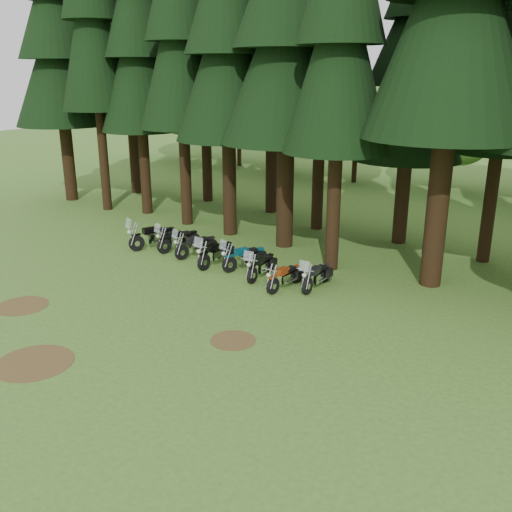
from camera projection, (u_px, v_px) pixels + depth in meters
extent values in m
plane|color=#3C6525|center=(123.00, 309.00, 19.54)|extent=(120.00, 120.00, 0.00)
cylinder|color=black|center=(68.00, 156.00, 35.10)|extent=(0.73, 0.73, 5.51)
cone|color=black|center=(59.00, 65.00, 33.45)|extent=(5.49, 5.49, 6.89)
cone|color=black|center=(52.00, 5.00, 32.44)|extent=(4.39, 4.39, 5.82)
cylinder|color=black|center=(103.00, 151.00, 32.39)|extent=(0.52, 0.52, 6.77)
cone|color=black|center=(93.00, 29.00, 30.36)|extent=(3.92, 3.92, 8.47)
cylinder|color=black|center=(145.00, 165.00, 31.74)|extent=(0.58, 0.58, 5.53)
cone|color=black|center=(139.00, 64.00, 30.09)|extent=(4.32, 4.32, 6.91)
cylinder|color=black|center=(185.00, 168.00, 29.40)|extent=(0.58, 0.58, 5.99)
cone|color=black|center=(181.00, 49.00, 27.61)|extent=(4.32, 4.32, 7.49)
cylinder|color=black|center=(229.00, 179.00, 27.59)|extent=(0.66, 0.66, 5.57)
cone|color=black|center=(228.00, 62.00, 25.92)|extent=(4.95, 4.95, 6.96)
cylinder|color=black|center=(285.00, 185.00, 25.68)|extent=(0.77, 0.77, 5.70)
cone|color=black|center=(287.00, 57.00, 23.97)|extent=(5.81, 5.81, 7.12)
cylinder|color=black|center=(334.00, 201.00, 22.64)|extent=(0.55, 0.55, 5.71)
cone|color=black|center=(340.00, 55.00, 20.94)|extent=(4.15, 4.15, 7.14)
cylinder|color=black|center=(438.00, 199.00, 20.76)|extent=(0.80, 0.80, 6.62)
cone|color=black|center=(457.00, 11.00, 18.78)|extent=(5.98, 5.98, 8.27)
cylinder|color=black|center=(134.00, 148.00, 37.13)|extent=(0.67, 0.67, 5.87)
cone|color=black|center=(128.00, 57.00, 35.37)|extent=(5.00, 5.00, 7.33)
cylinder|color=black|center=(207.00, 156.00, 34.83)|extent=(0.60, 0.60, 5.53)
cone|color=black|center=(204.00, 65.00, 33.17)|extent=(4.52, 4.52, 6.91)
cone|color=black|center=(203.00, 4.00, 32.15)|extent=(3.62, 3.62, 5.83)
cylinder|color=black|center=(271.00, 164.00, 32.01)|extent=(0.65, 0.65, 5.55)
cone|color=black|center=(272.00, 64.00, 30.35)|extent=(4.85, 4.85, 6.94)
cylinder|color=black|center=(318.00, 175.00, 28.58)|extent=(0.58, 0.58, 5.52)
cone|color=black|center=(322.00, 64.00, 26.93)|extent=(4.35, 4.35, 6.90)
cylinder|color=black|center=(402.00, 194.00, 26.36)|extent=(0.66, 0.66, 4.70)
cone|color=black|center=(411.00, 93.00, 24.95)|extent=(4.94, 4.94, 5.87)
cone|color=black|center=(416.00, 25.00, 24.09)|extent=(3.95, 3.95, 4.96)
cylinder|color=black|center=(491.00, 197.00, 23.57)|extent=(0.53, 0.53, 5.56)
cone|color=black|center=(509.00, 61.00, 21.91)|extent=(3.94, 3.94, 6.95)
cylinder|color=black|center=(183.00, 141.00, 51.24)|extent=(0.36, 0.36, 3.33)
sphere|color=#376A20|center=(181.00, 90.00, 49.85)|extent=(7.78, 7.78, 7.78)
sphere|color=#376A20|center=(185.00, 100.00, 48.65)|extent=(5.55, 5.55, 5.55)
cylinder|color=black|center=(239.00, 146.00, 48.04)|extent=(0.36, 0.36, 3.29)
sphere|color=#376A20|center=(239.00, 92.00, 46.67)|extent=(7.69, 7.69, 7.69)
sphere|color=#376A20|center=(244.00, 103.00, 45.48)|extent=(5.49, 5.49, 5.49)
cylinder|color=black|center=(287.00, 156.00, 44.08)|extent=(0.36, 0.36, 2.80)
sphere|color=#376A20|center=(287.00, 107.00, 42.91)|extent=(6.53, 6.53, 6.53)
sphere|color=#376A20|center=(294.00, 117.00, 41.90)|extent=(4.67, 4.67, 4.67)
cylinder|color=black|center=(355.00, 165.00, 41.00)|extent=(0.36, 0.36, 2.55)
sphere|color=#376A20|center=(357.00, 116.00, 39.94)|extent=(5.95, 5.95, 5.95)
sphere|color=#376A20|center=(365.00, 127.00, 39.02)|extent=(4.25, 4.25, 4.25)
cylinder|color=black|center=(447.00, 172.00, 38.22)|extent=(0.36, 0.36, 2.47)
sphere|color=#376A20|center=(452.00, 122.00, 37.19)|extent=(5.76, 5.76, 5.76)
sphere|color=#376A20|center=(462.00, 133.00, 36.30)|extent=(4.12, 4.12, 4.12)
cylinder|color=#4C3D1E|center=(22.00, 306.00, 19.79)|extent=(1.80, 1.80, 0.01)
cylinder|color=#4C3D1E|center=(233.00, 340.00, 17.28)|extent=(1.40, 1.40, 0.01)
cylinder|color=#4C3D1E|center=(34.00, 363.00, 15.96)|extent=(2.20, 2.20, 0.01)
cylinder|color=black|center=(137.00, 243.00, 25.67)|extent=(0.36, 0.74, 0.72)
cylinder|color=black|center=(171.00, 237.00, 26.58)|extent=(0.36, 0.74, 0.72)
cube|color=silver|center=(155.00, 238.00, 26.12)|extent=(0.52, 0.82, 0.37)
cube|color=black|center=(149.00, 231.00, 25.86)|extent=(0.50, 0.67, 0.26)
cube|color=black|center=(160.00, 230.00, 26.15)|extent=(0.50, 0.67, 0.13)
cube|color=silver|center=(128.00, 223.00, 25.19)|extent=(0.48, 0.27, 0.43)
cylinder|color=black|center=(164.00, 246.00, 25.32)|extent=(0.28, 0.68, 0.66)
cylinder|color=black|center=(193.00, 240.00, 26.27)|extent=(0.28, 0.68, 0.66)
cube|color=silver|center=(180.00, 241.00, 25.80)|extent=(0.42, 0.75, 0.34)
cube|color=black|center=(175.00, 234.00, 25.54)|extent=(0.41, 0.60, 0.24)
cube|color=black|center=(184.00, 233.00, 25.84)|extent=(0.41, 0.60, 0.12)
cube|color=silver|center=(157.00, 228.00, 24.86)|extent=(0.44, 0.21, 0.40)
cylinder|color=black|center=(182.00, 252.00, 24.50)|extent=(0.28, 0.67, 0.65)
cylinder|color=black|center=(211.00, 246.00, 25.42)|extent=(0.28, 0.67, 0.65)
cube|color=silver|center=(198.00, 247.00, 24.96)|extent=(0.43, 0.74, 0.34)
cube|color=black|center=(193.00, 240.00, 24.72)|extent=(0.41, 0.60, 0.24)
cube|color=black|center=(202.00, 239.00, 25.00)|extent=(0.41, 0.60, 0.12)
cube|color=silver|center=(175.00, 234.00, 24.05)|extent=(0.43, 0.22, 0.39)
cylinder|color=black|center=(204.00, 262.00, 23.22)|extent=(0.19, 0.69, 0.68)
cylinder|color=black|center=(228.00, 252.00, 24.47)|extent=(0.19, 0.69, 0.68)
cube|color=silver|center=(217.00, 255.00, 23.86)|extent=(0.33, 0.74, 0.35)
cube|color=black|center=(213.00, 248.00, 23.56)|extent=(0.34, 0.59, 0.25)
cube|color=black|center=(220.00, 246.00, 23.94)|extent=(0.34, 0.59, 0.12)
cube|color=silver|center=(198.00, 242.00, 22.69)|extent=(0.44, 0.16, 0.41)
cylinder|color=black|center=(230.00, 265.00, 22.98)|extent=(0.31, 0.67, 0.66)
cylinder|color=black|center=(260.00, 257.00, 23.84)|extent=(0.31, 0.67, 0.66)
cube|color=silver|center=(246.00, 259.00, 23.41)|extent=(0.46, 0.75, 0.34)
cube|color=#0B5574|center=(242.00, 251.00, 23.17)|extent=(0.44, 0.61, 0.24)
cube|color=black|center=(251.00, 250.00, 23.44)|extent=(0.44, 0.61, 0.12)
cube|color=silver|center=(223.00, 245.00, 22.53)|extent=(0.44, 0.23, 0.39)
cylinder|color=black|center=(252.00, 275.00, 21.80)|extent=(0.24, 0.65, 0.64)
cylinder|color=black|center=(270.00, 264.00, 23.06)|extent=(0.24, 0.65, 0.64)
cube|color=silver|center=(262.00, 267.00, 22.45)|extent=(0.38, 0.71, 0.33)
cube|color=black|center=(259.00, 260.00, 22.15)|extent=(0.38, 0.58, 0.23)
cube|color=black|center=(264.00, 258.00, 22.54)|extent=(0.38, 0.58, 0.12)
cube|color=silver|center=(248.00, 256.00, 21.29)|extent=(0.42, 0.19, 0.38)
cylinder|color=black|center=(273.00, 286.00, 20.76)|extent=(0.15, 0.63, 0.62)
cylinder|color=black|center=(297.00, 275.00, 21.82)|extent=(0.15, 0.63, 0.62)
cube|color=silver|center=(286.00, 278.00, 21.30)|extent=(0.29, 0.67, 0.32)
cube|color=#A33E15|center=(282.00, 271.00, 21.04)|extent=(0.30, 0.53, 0.23)
cube|color=black|center=(289.00, 269.00, 21.36)|extent=(0.30, 0.53, 0.11)
cylinder|color=black|center=(307.00, 286.00, 20.73)|extent=(0.20, 0.64, 0.63)
cylinder|color=black|center=(325.00, 274.00, 21.93)|extent=(0.20, 0.64, 0.63)
cube|color=silver|center=(317.00, 277.00, 21.34)|extent=(0.33, 0.70, 0.33)
cube|color=black|center=(315.00, 270.00, 21.06)|extent=(0.34, 0.55, 0.23)
cube|color=black|center=(320.00, 268.00, 21.42)|extent=(0.34, 0.55, 0.12)
cube|color=silver|center=(304.00, 266.00, 20.23)|extent=(0.41, 0.16, 0.38)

